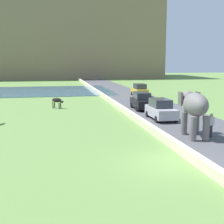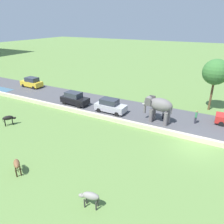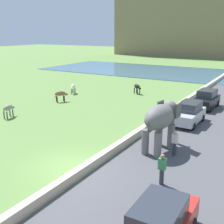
# 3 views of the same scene
# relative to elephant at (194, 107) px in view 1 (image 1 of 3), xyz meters

# --- Properties ---
(ground_plane) EXTENTS (220.00, 220.00, 0.00)m
(ground_plane) POSITION_rel_elephant_xyz_m (-3.45, -4.64, -2.04)
(ground_plane) COLOR #608442
(road_surface) EXTENTS (7.00, 120.00, 0.06)m
(road_surface) POSITION_rel_elephant_xyz_m (1.55, 15.36, -2.01)
(road_surface) COLOR #4C4C51
(road_surface) RESTS_ON ground
(barrier_wall) EXTENTS (0.40, 110.00, 0.51)m
(barrier_wall) POSITION_rel_elephant_xyz_m (-2.25, 13.36, -1.78)
(barrier_wall) COLOR beige
(barrier_wall) RESTS_ON ground
(lake) EXTENTS (36.00, 18.00, 0.08)m
(lake) POSITION_rel_elephant_xyz_m (-17.45, 34.11, -2.00)
(lake) COLOR #426B84
(lake) RESTS_ON ground
(hill_distant) EXTENTS (64.00, 28.00, 26.75)m
(hill_distant) POSITION_rel_elephant_xyz_m (-9.45, 79.05, 11.34)
(hill_distant) COLOR #897556
(hill_distant) RESTS_ON ground
(elephant) EXTENTS (1.66, 3.53, 2.99)m
(elephant) POSITION_rel_elephant_xyz_m (0.00, 0.00, 0.00)
(elephant) COLOR slate
(elephant) RESTS_ON ground
(person_beside_elephant) EXTENTS (0.36, 0.22, 1.63)m
(person_beside_elephant) POSITION_rel_elephant_xyz_m (1.06, -0.36, -1.16)
(person_beside_elephant) COLOR #33333D
(person_beside_elephant) RESTS_ON ground
(car_silver) EXTENTS (1.84, 4.03, 1.80)m
(car_silver) POSITION_rel_elephant_xyz_m (-0.02, 6.20, -1.14)
(car_silver) COLOR #B7B7BC
(car_silver) RESTS_ON ground
(car_yellow) EXTENTS (1.87, 4.04, 1.80)m
(car_yellow) POSITION_rel_elephant_xyz_m (3.13, 23.69, -1.14)
(car_yellow) COLOR gold
(car_yellow) RESTS_ON ground
(car_black) EXTENTS (1.93, 4.07, 1.80)m
(car_black) POSITION_rel_elephant_xyz_m (-0.02, 11.88, -1.14)
(car_black) COLOR black
(car_black) RESTS_ON ground
(cow_black) EXTENTS (1.33, 1.06, 1.15)m
(cow_black) POSITION_rel_elephant_xyz_m (-8.62, 14.47, -1.20)
(cow_black) COLOR black
(cow_black) RESTS_ON ground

